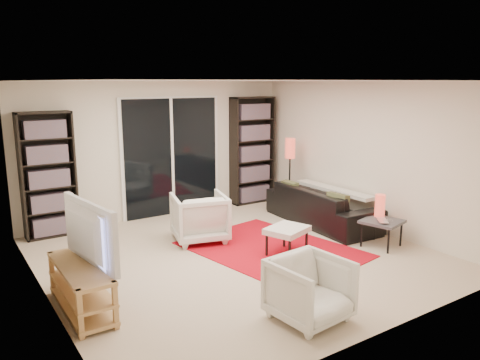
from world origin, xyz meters
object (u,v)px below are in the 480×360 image
object	(u,v)px
tv_stand	(81,287)
armchair_back	(200,217)
sofa	(322,206)
floor_lamp	(290,156)
ottoman	(287,231)
bookshelf_left	(48,175)
side_table	(382,223)
bookshelf_right	(253,150)
armchair_front	(310,290)

from	to	relation	value
tv_stand	armchair_back	bearing A→B (deg)	30.97
sofa	armchair_back	size ratio (longest dim) A/B	2.70
armchair_back	floor_lamp	distance (m)	2.43
ottoman	floor_lamp	size ratio (longest dim) A/B	0.50
bookshelf_left	side_table	distance (m)	5.10
sofa	side_table	bearing A→B (deg)	-178.93
bookshelf_right	armchair_front	xyz separation A→B (m)	(-2.28, -4.25, -0.72)
armchair_back	armchair_front	size ratio (longest dim) A/B	1.12
side_table	armchair_front	bearing A→B (deg)	-155.96
armchair_front	sofa	bearing A→B (deg)	39.88
bookshelf_right	armchair_front	bearing A→B (deg)	-118.19
bookshelf_right	tv_stand	size ratio (longest dim) A/B	1.69
bookshelf_left	side_table	bearing A→B (deg)	-39.17
tv_stand	bookshelf_left	bearing A→B (deg)	83.82
armchair_back	side_table	distance (m)	2.71
ottoman	floor_lamp	distance (m)	2.47
bookshelf_left	side_table	world-z (taller)	bookshelf_left
bookshelf_left	armchair_front	xyz separation A→B (m)	(1.57, -4.25, -0.65)
armchair_back	armchair_front	xyz separation A→B (m)	(-0.26, -2.77, -0.04)
bookshelf_right	ottoman	size ratio (longest dim) A/B	3.06
tv_stand	ottoman	world-z (taller)	tv_stand
sofa	armchair_back	bearing A→B (deg)	83.51
bookshelf_right	ottoman	world-z (taller)	bookshelf_right
armchair_front	floor_lamp	distance (m)	4.26
bookshelf_right	ottoman	xyz separation A→B (m)	(-1.30, -2.69, -0.70)
bookshelf_right	side_table	size ratio (longest dim) A/B	3.31
tv_stand	ottoman	xyz separation A→B (m)	(2.85, 0.07, 0.08)
tv_stand	armchair_front	distance (m)	2.40
ottoman	side_table	bearing A→B (deg)	-20.44
bookshelf_left	armchair_back	world-z (taller)	bookshelf_left
armchair_back	floor_lamp	world-z (taller)	floor_lamp
bookshelf_left	ottoman	world-z (taller)	bookshelf_left
bookshelf_right	tv_stand	distance (m)	5.04
bookshelf_right	armchair_back	size ratio (longest dim) A/B	2.62
ottoman	armchair_back	bearing A→B (deg)	120.90
bookshelf_left	floor_lamp	size ratio (longest dim) A/B	1.43
armchair_front	floor_lamp	bearing A→B (deg)	48.54
tv_stand	side_table	world-z (taller)	tv_stand
tv_stand	ottoman	bearing A→B (deg)	1.35
bookshelf_right	armchair_front	distance (m)	4.87
bookshelf_left	ottoman	bearing A→B (deg)	-46.45
bookshelf_left	sofa	bearing A→B (deg)	-25.06
armchair_back	tv_stand	bearing A→B (deg)	46.44
bookshelf_left	bookshelf_right	bearing A→B (deg)	-0.00
armchair_front	floor_lamp	size ratio (longest dim) A/B	0.53
bookshelf_left	armchair_front	bearing A→B (deg)	-69.67
tv_stand	floor_lamp	world-z (taller)	floor_lamp
armchair_back	floor_lamp	bearing A→B (deg)	-149.71
armchair_back	bookshelf_right	bearing A→B (deg)	-128.35
side_table	floor_lamp	xyz separation A→B (m)	(0.16, 2.32, 0.68)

